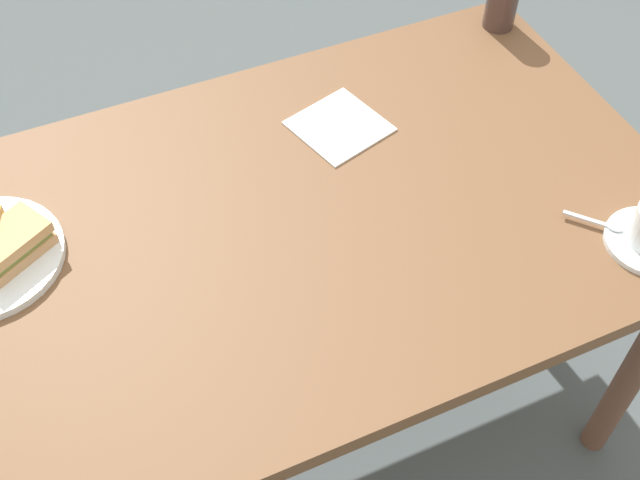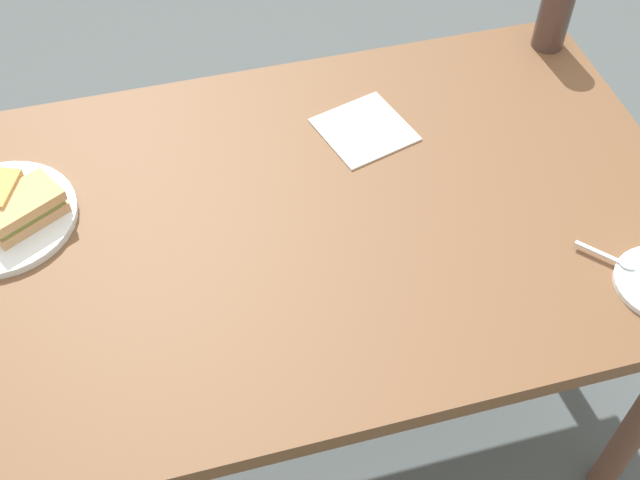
{
  "view_description": "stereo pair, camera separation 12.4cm",
  "coord_description": "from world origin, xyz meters",
  "views": [
    {
      "loc": [
        -0.31,
        -0.8,
        1.69
      ],
      "look_at": [
        0.01,
        -0.08,
        0.73
      ],
      "focal_mm": 44.5,
      "sensor_mm": 36.0,
      "label": 1
    },
    {
      "loc": [
        -0.19,
        -0.84,
        1.69
      ],
      "look_at": [
        0.01,
        -0.08,
        0.73
      ],
      "focal_mm": 44.5,
      "sensor_mm": 36.0,
      "label": 2
    }
  ],
  "objects": [
    {
      "name": "ground_plane",
      "position": [
        0.0,
        0.0,
        0.0
      ],
      "size": [
        6.0,
        6.0,
        0.0
      ],
      "primitive_type": "plane",
      "color": "#4A5254"
    },
    {
      "name": "dining_table",
      "position": [
        0.0,
        0.0,
        0.62
      ],
      "size": [
        1.3,
        0.79,
        0.7
      ],
      "color": "brown",
      "rests_on": "ground_plane"
    },
    {
      "name": "sandwich_plate",
      "position": [
        -0.48,
        0.12,
        0.71
      ],
      "size": [
        0.25,
        0.25,
        0.01
      ],
      "primitive_type": "cylinder",
      "color": "white",
      "rests_on": "dining_table"
    },
    {
      "name": "sandwich_back",
      "position": [
        -0.43,
        0.1,
        0.74
      ],
      "size": [
        0.14,
        0.13,
        0.05
      ],
      "color": "tan",
      "rests_on": "sandwich_plate"
    },
    {
      "name": "spoon",
      "position": [
        0.45,
        -0.22,
        0.71
      ],
      "size": [
        0.07,
        0.08,
        0.01
      ],
      "color": "silver",
      "rests_on": "coffee_saucer"
    },
    {
      "name": "napkin",
      "position": [
        0.16,
        0.17,
        0.7
      ],
      "size": [
        0.19,
        0.19,
        0.0
      ],
      "primitive_type": "cube",
      "rotation": [
        0.0,
        0.0,
        0.28
      ],
      "color": "white",
      "rests_on": "dining_table"
    },
    {
      "name": "drinking_glass",
      "position": [
        0.59,
        0.32,
        0.77
      ],
      "size": [
        0.06,
        0.06,
        0.14
      ],
      "primitive_type": "cylinder",
      "color": "#46322B",
      "rests_on": "dining_table"
    }
  ]
}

